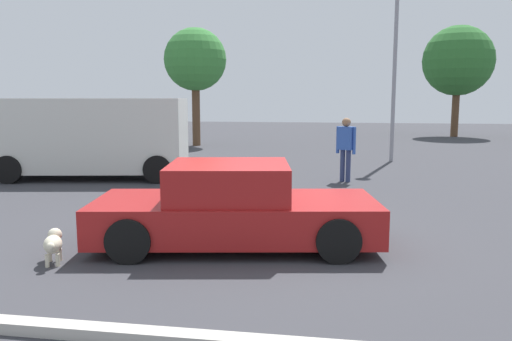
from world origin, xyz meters
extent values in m
plane|color=#38383D|center=(0.00, 0.00, 0.00)|extent=(80.00, 80.00, 0.00)
cube|color=maroon|center=(-0.24, -0.17, 0.45)|extent=(4.55, 2.45, 0.58)
cube|color=maroon|center=(-0.34, -0.19, 1.02)|extent=(2.06, 1.90, 0.55)
cube|color=slate|center=(0.51, -0.05, 1.02)|extent=(0.30, 1.50, 0.47)
cube|color=slate|center=(-1.18, -0.33, 1.02)|extent=(0.30, 1.50, 0.47)
cylinder|color=black|center=(1.07, 0.89, 0.32)|extent=(0.67, 0.32, 0.64)
cylinder|color=black|center=(1.34, -0.76, 0.32)|extent=(0.67, 0.32, 0.64)
cylinder|color=black|center=(-1.82, 0.42, 0.32)|extent=(0.67, 0.32, 0.64)
cylinder|color=black|center=(-1.54, -1.23, 0.32)|extent=(0.67, 0.32, 0.64)
ellipsoid|color=beige|center=(-2.56, -1.45, 0.28)|extent=(0.38, 0.46, 0.24)
sphere|color=beige|center=(-2.66, -1.23, 0.35)|extent=(0.20, 0.20, 0.20)
sphere|color=beige|center=(-2.69, -1.16, 0.34)|extent=(0.09, 0.09, 0.09)
cylinder|color=beige|center=(-2.67, -1.37, 0.09)|extent=(0.06, 0.06, 0.18)
cylinder|color=beige|center=(-2.55, -1.31, 0.09)|extent=(0.06, 0.06, 0.18)
cylinder|color=beige|center=(-2.57, -1.60, 0.09)|extent=(0.06, 0.06, 0.18)
cylinder|color=beige|center=(-2.45, -1.54, 0.09)|extent=(0.06, 0.06, 0.18)
sphere|color=beige|center=(-2.47, -1.67, 0.32)|extent=(0.11, 0.11, 0.11)
cube|color=silver|center=(-5.61, 5.80, 1.25)|extent=(5.47, 2.86, 2.05)
cube|color=slate|center=(-8.13, 5.37, 1.70)|extent=(0.34, 1.69, 0.82)
cylinder|color=black|center=(-7.42, 4.52, 0.38)|extent=(0.79, 0.37, 0.76)
cylinder|color=black|center=(-7.74, 6.41, 0.38)|extent=(0.79, 0.37, 0.76)
cylinder|color=black|center=(-3.47, 5.20, 0.38)|extent=(0.79, 0.37, 0.76)
cylinder|color=black|center=(-3.79, 7.08, 0.38)|extent=(0.79, 0.37, 0.76)
cylinder|color=navy|center=(1.61, 6.22, 0.44)|extent=(0.13, 0.13, 0.89)
cylinder|color=navy|center=(1.46, 6.29, 0.44)|extent=(0.13, 0.13, 0.89)
cube|color=#3359B2|center=(1.53, 6.26, 1.20)|extent=(0.46, 0.39, 0.63)
cylinder|color=#3359B2|center=(1.75, 6.16, 1.14)|extent=(0.09, 0.09, 0.74)
cylinder|color=#3359B2|center=(1.32, 6.36, 1.14)|extent=(0.09, 0.09, 0.74)
sphere|color=#936B4C|center=(1.53, 6.26, 1.63)|extent=(0.24, 0.24, 0.24)
cube|color=#B7B2A8|center=(0.00, -3.41, 0.06)|extent=(8.50, 0.20, 0.12)
cylinder|color=gray|center=(3.25, 11.07, 3.72)|extent=(0.14, 0.14, 7.44)
cylinder|color=brown|center=(-5.42, 15.92, 1.49)|extent=(0.38, 0.38, 2.98)
sphere|color=#387F38|center=(-5.42, 15.92, 4.09)|extent=(2.95, 2.95, 2.95)
cylinder|color=brown|center=(8.17, 23.91, 1.46)|extent=(0.42, 0.42, 2.91)
sphere|color=#2D6B2D|center=(8.17, 23.91, 4.44)|extent=(4.06, 4.06, 4.06)
camera|label=1|loc=(1.29, -7.70, 2.29)|focal=35.50mm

